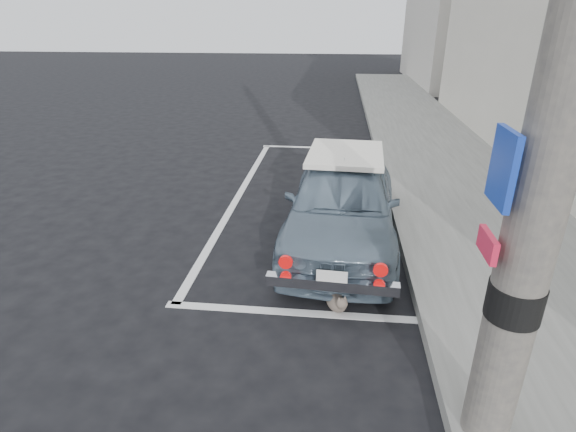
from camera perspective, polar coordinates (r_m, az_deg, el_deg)
name	(u,v)px	position (r m, az deg, el deg)	size (l,w,h in m)	color
ground	(260,286)	(5.56, -3.52, -8.85)	(80.00, 80.00, 0.00)	black
sidewalk	(485,224)	(7.60, 23.74, -0.93)	(2.80, 40.00, 0.15)	#64635F
pline_rear	(298,313)	(5.09, 1.23, -12.17)	(3.00, 0.12, 0.01)	silver
pline_front	(322,148)	(11.51, 4.33, 8.65)	(3.00, 0.12, 0.01)	silver
pline_side	(239,195)	(8.36, -6.25, 2.67)	(0.12, 7.00, 0.01)	silver
retro_coupe	(342,199)	(6.41, 6.92, 2.10)	(1.72, 3.83, 1.28)	slate
cat	(337,301)	(5.10, 6.25, -10.65)	(0.33, 0.47, 0.26)	#62554B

